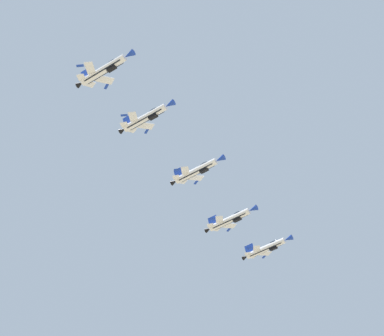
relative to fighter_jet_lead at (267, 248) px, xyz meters
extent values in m
cylinder|color=white|center=(-0.17, 0.22, 0.00)|extent=(8.67, 10.54, 1.70)
cube|color=black|center=(-0.03, 0.33, -0.44)|extent=(7.33, 8.89, 0.91)
cone|color=#1938A8|center=(4.19, -5.44, 0.00)|extent=(2.70, 2.86, 1.56)
cone|color=black|center=(-4.29, 5.57, 0.00)|extent=(2.05, 2.10, 1.36)
ellipsoid|color=#192333|center=(1.25, -2.01, 0.59)|extent=(3.09, 3.41, 1.43)
cube|color=black|center=(1.39, -1.30, -0.75)|extent=(2.40, 2.56, 1.19)
cube|color=white|center=(0.72, 3.08, 0.89)|extent=(4.23, 2.54, 1.75)
cube|color=#1938A8|center=(1.59, 5.16, 1.67)|extent=(0.87, 1.68, 0.43)
cube|color=white|center=(-3.11, 0.12, -1.06)|extent=(3.37, 4.40, 1.75)
cube|color=#1938A8|center=(-5.34, -0.18, -1.84)|extent=(1.71, 1.21, 0.43)
cube|color=white|center=(-2.16, 5.13, 0.56)|extent=(2.48, 2.20, 0.97)
cube|color=white|center=(-4.41, 3.40, -0.57)|extent=(2.53, 2.67, 0.97)
cube|color=#1938A8|center=(-3.64, 3.61, 1.68)|extent=(2.50, 2.76, 2.49)
cylinder|color=white|center=(-15.01, -9.59, -2.73)|extent=(8.67, 10.54, 1.70)
cube|color=black|center=(-14.89, -9.49, -3.17)|extent=(7.34, 8.89, 0.88)
cone|color=#1938A8|center=(-10.65, -15.25, -2.73)|extent=(2.70, 2.86, 1.56)
cone|color=black|center=(-19.14, -4.24, -2.73)|extent=(2.05, 2.10, 1.36)
ellipsoid|color=#192333|center=(-13.58, -11.81, -2.14)|extent=(3.07, 3.40, 1.41)
cube|color=black|center=(-13.47, -11.13, -3.49)|extent=(2.39, 2.55, 1.17)
cube|color=white|center=(-14.10, -6.71, -1.91)|extent=(4.27, 2.54, 1.65)
cube|color=#1938A8|center=(-13.22, -4.63, -1.18)|extent=(0.87, 1.68, 0.42)
cube|color=white|center=(-17.98, -9.70, -3.72)|extent=(3.38, 4.43, 1.65)
cube|color=#1938A8|center=(-20.22, -10.02, -4.45)|extent=(1.70, 1.21, 0.42)
cube|color=white|center=(-17.00, -4.67, -2.20)|extent=(2.50, 2.21, 0.91)
cube|color=white|center=(-19.26, -6.42, -3.26)|extent=(2.54, 2.69, 0.91)
cube|color=#1938A8|center=(-18.44, -6.17, -1.04)|extent=(2.45, 2.72, 2.51)
cylinder|color=white|center=(-28.46, -21.22, -0.72)|extent=(8.67, 10.54, 1.70)
cube|color=black|center=(-28.33, -21.12, -1.15)|extent=(7.33, 8.89, 0.91)
cone|color=#1938A8|center=(-24.10, -26.89, -0.72)|extent=(2.70, 2.86, 1.56)
cone|color=black|center=(-32.59, -15.88, -0.72)|extent=(2.05, 2.10, 1.36)
ellipsoid|color=#192333|center=(-27.04, -23.46, -0.13)|extent=(3.09, 3.41, 1.43)
cube|color=black|center=(-26.91, -22.75, -1.47)|extent=(2.40, 2.56, 1.19)
cube|color=white|center=(-27.57, -18.37, 0.18)|extent=(4.23, 2.54, 1.76)
cube|color=#1938A8|center=(-26.71, -16.29, 0.97)|extent=(0.87, 1.68, 0.43)
cube|color=white|center=(-31.40, -21.32, -1.77)|extent=(3.37, 4.40, 1.76)
cube|color=#1938A8|center=(-33.63, -21.63, -2.56)|extent=(1.71, 1.21, 0.43)
cube|color=white|center=(-30.46, -16.32, -0.15)|extent=(2.48, 2.20, 0.97)
cube|color=white|center=(-32.70, -18.05, -1.29)|extent=(2.53, 2.67, 0.97)
cube|color=#1938A8|center=(-31.93, -17.84, 0.96)|extent=(2.50, 2.77, 2.49)
cylinder|color=white|center=(-45.15, -32.08, 0.63)|extent=(8.67, 10.54, 1.70)
cube|color=black|center=(-45.02, -31.97, 0.20)|extent=(7.34, 8.89, 0.90)
cone|color=#1938A8|center=(-40.79, -37.74, 0.63)|extent=(2.70, 2.86, 1.56)
cone|color=black|center=(-49.28, -26.73, 0.63)|extent=(2.05, 2.10, 1.36)
ellipsoid|color=#192333|center=(-43.73, -34.31, 1.23)|extent=(3.08, 3.41, 1.43)
cube|color=black|center=(-43.60, -33.61, -0.12)|extent=(2.40, 2.56, 1.18)
cube|color=white|center=(-44.25, -29.21, 1.51)|extent=(4.24, 2.54, 1.72)
cube|color=#1938A8|center=(-43.39, -27.14, 2.28)|extent=(0.87, 1.68, 0.43)
cube|color=white|center=(-48.10, -32.18, -0.40)|extent=(3.37, 4.41, 1.72)
cube|color=#1938A8|center=(-50.33, -32.49, -1.17)|extent=(1.71, 1.21, 0.43)
cube|color=white|center=(-47.14, -27.17, 1.19)|extent=(2.49, 2.20, 0.95)
cube|color=white|center=(-49.39, -28.90, 0.08)|extent=(2.53, 2.68, 0.95)
cube|color=#1938A8|center=(-48.61, -28.68, 2.32)|extent=(2.49, 2.75, 2.49)
cylinder|color=white|center=(-58.00, -43.21, -1.39)|extent=(8.67, 10.54, 1.70)
cube|color=black|center=(-57.88, -43.12, -1.83)|extent=(7.34, 8.90, 0.85)
cone|color=#1938A8|center=(-53.63, -48.87, -1.39)|extent=(2.70, 2.86, 1.56)
cone|color=black|center=(-62.12, -37.87, -1.39)|extent=(2.05, 2.10, 1.36)
ellipsoid|color=#192333|center=(-56.55, -45.43, -0.78)|extent=(3.06, 3.39, 1.40)
cube|color=black|center=(-56.47, -44.76, -2.15)|extent=(2.38, 2.54, 1.15)
cube|color=white|center=(-57.07, -40.33, -0.61)|extent=(4.30, 2.55, 1.56)
cube|color=#1938A8|center=(-56.18, -38.23, 0.07)|extent=(0.87, 1.68, 0.41)
cube|color=white|center=(-60.98, -43.34, -2.32)|extent=(3.40, 4.46, 1.56)
cube|color=#1938A8|center=(-63.23, -43.67, -3.00)|extent=(1.70, 1.21, 0.41)
cube|color=white|center=(-59.97, -38.29, -0.89)|extent=(2.51, 2.21, 0.87)
cube|color=white|center=(-62.26, -40.05, -1.88)|extent=(2.54, 2.70, 0.87)
cube|color=#1938A8|center=(-61.40, -39.77, 0.32)|extent=(2.41, 2.69, 2.52)
camera|label=1|loc=(-65.91, -127.13, -130.52)|focal=63.59mm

